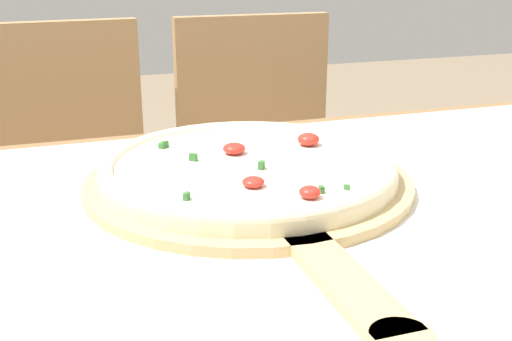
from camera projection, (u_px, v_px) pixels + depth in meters
dining_table at (311, 316)px, 0.74m from camera, size 1.27×0.85×0.75m
towel_cloth at (314, 222)px, 0.70m from camera, size 1.19×0.77×0.00m
pizza_peel at (253, 186)px, 0.78m from camera, size 0.41×0.59×0.01m
pizza at (248, 167)px, 0.79m from camera, size 0.37×0.37×0.04m
chair_left at (69, 199)px, 1.42m from camera, size 0.42×0.42×0.89m
chair_right at (264, 176)px, 1.55m from camera, size 0.40×0.40×0.89m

